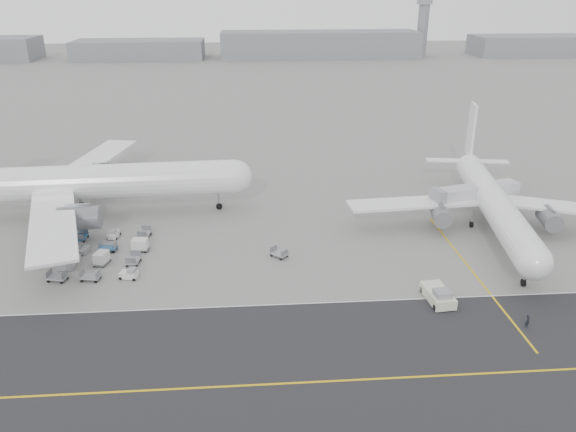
{
  "coord_description": "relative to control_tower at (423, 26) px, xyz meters",
  "views": [
    {
      "loc": [
        -2.57,
        -65.82,
        39.27
      ],
      "look_at": [
        3.35,
        12.0,
        6.69
      ],
      "focal_mm": 35.0,
      "sensor_mm": 36.0,
      "label": 1
    }
  ],
  "objects": [
    {
      "name": "ground",
      "position": [
        -100.0,
        -265.0,
        -16.25
      ],
      "size": [
        700.0,
        700.0,
        0.0
      ],
      "primitive_type": "plane",
      "color": "gray",
      "rests_on": "ground"
    },
    {
      "name": "taxiway",
      "position": [
        -94.98,
        -282.98,
        -16.24
      ],
      "size": [
        220.0,
        59.0,
        0.03
      ],
      "color": "#27272A",
      "rests_on": "ground"
    },
    {
      "name": "horizon_buildings",
      "position": [
        -70.0,
        -5.0,
        -16.25
      ],
      "size": [
        520.0,
        28.0,
        28.0
      ],
      "primitive_type": null,
      "color": "gray",
      "rests_on": "ground"
    },
    {
      "name": "control_tower",
      "position": [
        0.0,
        0.0,
        0.0
      ],
      "size": [
        7.0,
        7.0,
        31.25
      ],
      "color": "gray",
      "rests_on": "ground"
    },
    {
      "name": "airliner_a",
      "position": [
        -133.29,
        -233.9,
        -9.93
      ],
      "size": [
        63.74,
        62.93,
        21.97
      ],
      "rotation": [
        0.0,
        0.0,
        1.62
      ],
      "color": "white",
      "rests_on": "ground"
    },
    {
      "name": "airliner_b",
      "position": [
        -61.25,
        -245.17,
        -11.27
      ],
      "size": [
        48.88,
        49.8,
        17.29
      ],
      "rotation": [
        0.0,
        0.0,
        -0.17
      ],
      "color": "white",
      "rests_on": "ground"
    },
    {
      "name": "pushback_tug",
      "position": [
        -77.77,
        -267.91,
        -15.33
      ],
      "size": [
        3.36,
        7.91,
        2.24
      ],
      "rotation": [
        0.0,
        0.0,
        0.09
      ],
      "color": "beige",
      "rests_on": "ground"
    },
    {
      "name": "jet_bridge",
      "position": [
        -62.38,
        -241.07,
        -11.61
      ],
      "size": [
        17.78,
        7.81,
        6.66
      ],
      "rotation": [
        0.0,
        0.0,
        0.27
      ],
      "color": "gray",
      "rests_on": "ground"
    },
    {
      "name": "gse_cluster",
      "position": [
        -124.98,
        -251.49,
        -16.25
      ],
      "size": [
        20.99,
        24.42,
        2.06
      ],
      "primitive_type": null,
      "rotation": [
        0.0,
        0.0,
        -0.16
      ],
      "color": "gray",
      "rests_on": "ground"
    },
    {
      "name": "stray_dolly",
      "position": [
        -98.06,
        -253.3,
        -16.25
      ],
      "size": [
        2.91,
        2.92,
        1.57
      ],
      "primitive_type": null,
      "rotation": [
        0.0,
        0.0,
        0.77
      ],
      "color": "silver",
      "rests_on": "ground"
    },
    {
      "name": "ground_crew_a",
      "position": [
        -68.86,
        -274.82,
        -15.34
      ],
      "size": [
        0.78,
        0.65,
        1.82
      ],
      "primitive_type": "imported",
      "rotation": [
        0.0,
        0.0,
        0.37
      ],
      "color": "black",
      "rests_on": "ground"
    }
  ]
}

